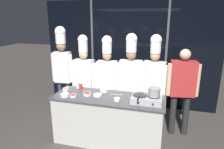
{
  "coord_description": "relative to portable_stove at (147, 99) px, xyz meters",
  "views": [
    {
      "loc": [
        0.95,
        -3.2,
        2.29
      ],
      "look_at": [
        0.0,
        0.25,
        1.25
      ],
      "focal_mm": 32.0,
      "sensor_mm": 36.0,
      "label": 1
    }
  ],
  "objects": [
    {
      "name": "squeeze_bottle_chili",
      "position": [
        -1.33,
        0.3,
        0.02
      ],
      "size": [
        0.06,
        0.06,
        0.15
      ],
      "color": "red",
      "rests_on": "demo_counter"
    },
    {
      "name": "prep_bowl_rice",
      "position": [
        -0.5,
        -0.08,
        -0.03
      ],
      "size": [
        0.11,
        0.11,
        0.05
      ],
      "color": "white",
      "rests_on": "demo_counter"
    },
    {
      "name": "demo_counter",
      "position": [
        -0.69,
        0.05,
        -0.51
      ],
      "size": [
        2.01,
        0.72,
        0.9
      ],
      "color": "beige",
      "rests_on": "ground_plane"
    },
    {
      "name": "chef_apprentice",
      "position": [
        0.06,
        0.75,
        0.18
      ],
      "size": [
        0.57,
        0.27,
        1.97
      ],
      "rotation": [
        0.0,
        0.0,
        3.05
      ],
      "color": "#232326",
      "rests_on": "ground_plane"
    },
    {
      "name": "person_guest",
      "position": [
        0.6,
        0.67,
        0.08
      ],
      "size": [
        0.6,
        0.31,
        1.73
      ],
      "rotation": [
        0.0,
        0.0,
        3.31
      ],
      "color": "#232326",
      "rests_on": "ground_plane"
    },
    {
      "name": "portable_stove",
      "position": [
        0.0,
        0.0,
        0.0
      ],
      "size": [
        0.5,
        0.37,
        0.12
      ],
      "color": "#B2B5BA",
      "rests_on": "demo_counter"
    },
    {
      "name": "frying_pan",
      "position": [
        -0.12,
        -0.0,
        0.08
      ],
      "size": [
        0.25,
        0.43,
        0.04
      ],
      "color": "#38332D",
      "rests_on": "portable_stove"
    },
    {
      "name": "prep_bowl_chicken",
      "position": [
        -0.84,
        0.27,
        -0.03
      ],
      "size": [
        0.15,
        0.15,
        0.05
      ],
      "color": "white",
      "rests_on": "demo_counter"
    },
    {
      "name": "chef_pastry",
      "position": [
        -0.4,
        0.66,
        0.18
      ],
      "size": [
        0.59,
        0.27,
        1.99
      ],
      "rotation": [
        0.0,
        0.0,
        3.21
      ],
      "color": "#232326",
      "rests_on": "ground_plane"
    },
    {
      "name": "prep_bowl_mushrooms",
      "position": [
        -1.59,
        0.18,
        -0.03
      ],
      "size": [
        0.13,
        0.13,
        0.04
      ],
      "color": "white",
      "rests_on": "demo_counter"
    },
    {
      "name": "prep_bowl_shrimp",
      "position": [
        -1.54,
        0.06,
        -0.03
      ],
      "size": [
        0.1,
        0.1,
        0.05
      ],
      "color": "white",
      "rests_on": "demo_counter"
    },
    {
      "name": "stock_pot",
      "position": [
        0.12,
        0.0,
        0.14
      ],
      "size": [
        0.22,
        0.19,
        0.15
      ],
      "color": "#93969B",
      "rests_on": "portable_stove"
    },
    {
      "name": "prep_bowl_bell_pepper",
      "position": [
        -1.3,
        -0.12,
        -0.03
      ],
      "size": [
        0.12,
        0.12,
        0.04
      ],
      "color": "white",
      "rests_on": "demo_counter"
    },
    {
      "name": "serving_spoon_slotted",
      "position": [
        -0.52,
        0.18,
        -0.05
      ],
      "size": [
        0.22,
        0.05,
        0.02
      ],
      "color": "#B2B5BA",
      "rests_on": "demo_counter"
    },
    {
      "name": "chef_sous",
      "position": [
        -1.45,
        0.74,
        0.13
      ],
      "size": [
        0.58,
        0.27,
        1.93
      ],
      "rotation": [
        0.0,
        0.0,
        3.06
      ],
      "color": "#232326",
      "rests_on": "ground_plane"
    },
    {
      "name": "squeeze_bottle_clear",
      "position": [
        -1.41,
        0.32,
        0.02
      ],
      "size": [
        0.06,
        0.06,
        0.16
      ],
      "color": "white",
      "rests_on": "demo_counter"
    },
    {
      "name": "prep_bowl_chili_flakes",
      "position": [
        -1.09,
        0.03,
        -0.03
      ],
      "size": [
        0.15,
        0.15,
        0.05
      ],
      "color": "white",
      "rests_on": "demo_counter"
    },
    {
      "name": "chef_head",
      "position": [
        -1.96,
        0.75,
        0.33
      ],
      "size": [
        0.49,
        0.23,
        2.1
      ],
      "rotation": [
        0.0,
        0.0,
        3.23
      ],
      "color": "#2D3856",
      "rests_on": "ground_plane"
    },
    {
      "name": "ground_plane",
      "position": [
        -0.69,
        0.05,
        -0.96
      ],
      "size": [
        24.0,
        24.0,
        0.0
      ],
      "primitive_type": "plane",
      "color": "#47423D"
    },
    {
      "name": "chef_line",
      "position": [
        -0.92,
        0.74,
        0.15
      ],
      "size": [
        0.55,
        0.26,
        1.93
      ],
      "rotation": [
        0.0,
        0.0,
        3.25
      ],
      "color": "#4C4C51",
      "rests_on": "ground_plane"
    },
    {
      "name": "prep_bowl_bean_sprouts",
      "position": [
        -1.46,
        -0.13,
        -0.03
      ],
      "size": [
        0.16,
        0.16,
        0.05
      ],
      "color": "white",
      "rests_on": "demo_counter"
    },
    {
      "name": "prep_bowl_onion",
      "position": [
        -0.89,
        0.03,
        -0.04
      ],
      "size": [
        0.16,
        0.16,
        0.04
      ],
      "color": "white",
      "rests_on": "demo_counter"
    },
    {
      "name": "window_wall_back",
      "position": [
        -0.69,
        1.85,
        0.39
      ],
      "size": [
        4.46,
        0.09,
        2.7
      ],
      "color": "black",
      "rests_on": "ground_plane"
    }
  ]
}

